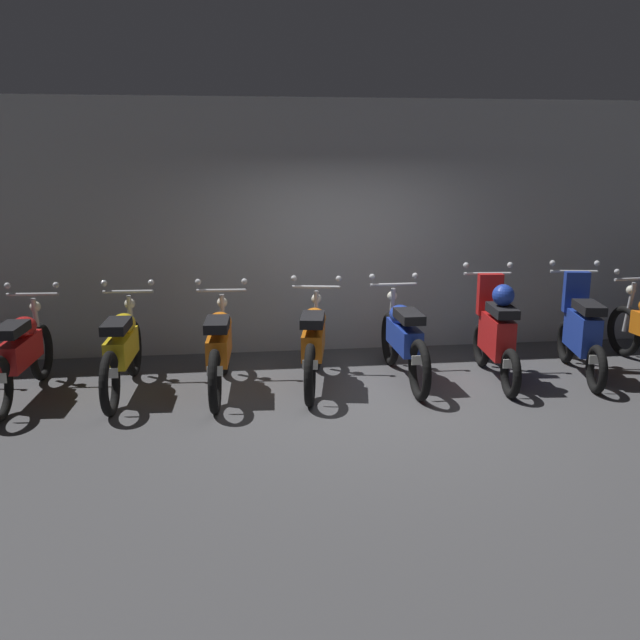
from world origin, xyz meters
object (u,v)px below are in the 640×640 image
at_px(motorbike_slot_4, 314,342).
at_px(motorbike_slot_5, 403,338).
at_px(motorbike_slot_3, 220,347).
at_px(motorbike_slot_6, 496,332).
at_px(motorbike_slot_1, 21,353).
at_px(motorbike_slot_2, 122,349).
at_px(motorbike_slot_7, 581,332).

bearing_deg(motorbike_slot_4, motorbike_slot_5, 1.67).
xyz_separation_m(motorbike_slot_3, motorbike_slot_5, (2.06, 0.11, 0.00)).
bearing_deg(motorbike_slot_6, motorbike_slot_1, 179.25).
bearing_deg(motorbike_slot_1, motorbike_slot_4, 0.71).
distance_m(motorbike_slot_2, motorbike_slot_7, 5.16).
bearing_deg(motorbike_slot_5, motorbike_slot_4, -178.33).
distance_m(motorbike_slot_1, motorbike_slot_3, 2.06).
relative_size(motorbike_slot_2, motorbike_slot_6, 1.16).
distance_m(motorbike_slot_2, motorbike_slot_6, 4.12).
xyz_separation_m(motorbike_slot_2, motorbike_slot_5, (3.09, 0.04, 0.00)).
bearing_deg(motorbike_slot_3, motorbike_slot_7, 0.08).
bearing_deg(motorbike_slot_1, motorbike_slot_3, -1.11).
bearing_deg(motorbike_slot_7, motorbike_slot_3, -179.92).
relative_size(motorbike_slot_2, motorbike_slot_3, 1.00).
height_order(motorbike_slot_1, motorbike_slot_6, motorbike_slot_6).
relative_size(motorbike_slot_1, motorbike_slot_4, 1.01).
height_order(motorbike_slot_2, motorbike_slot_3, same).
xyz_separation_m(motorbike_slot_3, motorbike_slot_6, (3.09, -0.03, 0.08)).
distance_m(motorbike_slot_3, motorbike_slot_6, 3.09).
height_order(motorbike_slot_3, motorbike_slot_5, same).
bearing_deg(motorbike_slot_7, motorbike_slot_4, 178.65).
relative_size(motorbike_slot_1, motorbike_slot_7, 1.17).
relative_size(motorbike_slot_5, motorbike_slot_7, 1.17).
relative_size(motorbike_slot_6, motorbike_slot_7, 1.01).
height_order(motorbike_slot_2, motorbike_slot_5, same).
height_order(motorbike_slot_2, motorbike_slot_4, same).
bearing_deg(motorbike_slot_2, motorbike_slot_1, -178.64).
distance_m(motorbike_slot_2, motorbike_slot_5, 3.09).
height_order(motorbike_slot_3, motorbike_slot_4, same).
relative_size(motorbike_slot_1, motorbike_slot_5, 1.00).
xyz_separation_m(motorbike_slot_1, motorbike_slot_7, (6.19, -0.03, 0.04)).
bearing_deg(motorbike_slot_5, motorbike_slot_3, -176.99).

